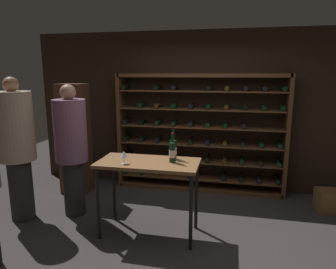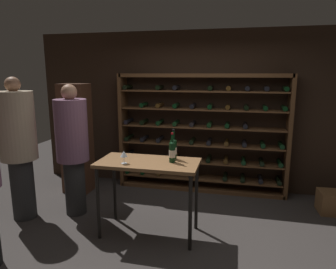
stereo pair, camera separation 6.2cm
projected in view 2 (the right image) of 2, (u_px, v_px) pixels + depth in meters
name	position (u px, v px, depth m)	size (l,w,h in m)	color
ground_plane	(181.00, 243.00, 3.59)	(9.90, 9.90, 0.00)	#383330
back_wall	(203.00, 111.00, 5.19)	(5.95, 0.10, 2.69)	#332319
wine_rack	(202.00, 134.00, 5.06)	(2.82, 0.32, 1.98)	brown
tasting_table	(148.00, 170.00, 3.65)	(1.22, 0.60, 0.94)	brown
person_guest_khaki	(72.00, 145.00, 4.17)	(0.44, 0.44, 1.84)	#292929
person_guest_plum_blouse	(18.00, 143.00, 4.03)	(0.47, 0.47, 1.94)	#292929
wine_crate	(336.00, 203.00, 4.34)	(0.48, 0.34, 0.31)	brown
display_cabinet	(77.00, 139.00, 5.03)	(0.44, 0.36, 1.82)	#4C2D1E
wine_bottle_amber_reserve	(172.00, 151.00, 3.57)	(0.08, 0.08, 0.36)	black
wine_bottle_red_label	(173.00, 149.00, 3.71)	(0.08, 0.08, 0.37)	black
wine_glass_stemmed_right	(124.00, 154.00, 3.52)	(0.08, 0.08, 0.15)	silver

